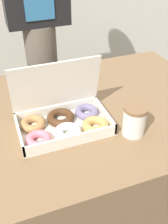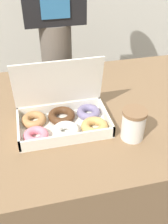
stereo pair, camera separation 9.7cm
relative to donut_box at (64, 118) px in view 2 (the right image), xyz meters
The scene contains 5 objects.
ground_plane 0.79m from the donut_box, 29.93° to the left, with size 14.00×14.00×0.00m, color #4C4742.
table 0.44m from the donut_box, 29.93° to the left, with size 1.13×0.83×0.73m.
donut_box is the anchor object (origin of this frame).
coffee_cup 0.26m from the donut_box, 27.70° to the right, with size 0.09×0.09×0.12m.
person_customer 0.76m from the donut_box, 84.06° to the left, with size 0.34×0.23×1.71m.
Camera 2 is at (-0.25, -0.86, 1.37)m, focal length 42.00 mm.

